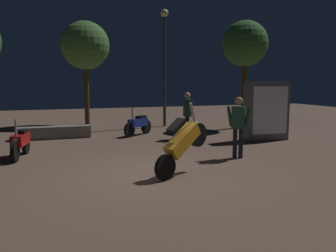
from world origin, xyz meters
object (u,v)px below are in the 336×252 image
(motorcycle_orange_foreground, at_px, (182,143))
(motorcycle_red_parked_right, at_px, (20,142))
(streetlamp_near, at_px, (164,54))
(motorcycle_blue_parked_left, at_px, (138,124))
(person_bystander_far, at_px, (187,111))
(person_rider_beside, at_px, (238,122))
(kiosk_billboard, at_px, (266,111))

(motorcycle_orange_foreground, xyz_separation_m, motorcycle_red_parked_right, (-3.59, 3.16, -0.31))
(motorcycle_red_parked_right, distance_m, streetlamp_near, 8.37)
(motorcycle_blue_parked_left, height_order, streetlamp_near, streetlamp_near)
(motorcycle_orange_foreground, relative_size, person_bystander_far, 0.95)
(motorcycle_red_parked_right, bearing_deg, person_rider_beside, 81.24)
(streetlamp_near, bearing_deg, person_rider_beside, -91.77)
(kiosk_billboard, bearing_deg, motorcycle_red_parked_right, 5.50)
(motorcycle_orange_foreground, height_order, streetlamp_near, streetlamp_near)
(streetlamp_near, distance_m, kiosk_billboard, 5.82)
(motorcycle_red_parked_right, xyz_separation_m, kiosk_billboard, (8.16, 0.32, 0.61))
(person_rider_beside, xyz_separation_m, streetlamp_near, (0.22, 7.14, 2.36))
(motorcycle_red_parked_right, xyz_separation_m, person_bystander_far, (5.57, 1.48, 0.59))
(motorcycle_red_parked_right, distance_m, person_bystander_far, 5.79)
(motorcycle_orange_foreground, height_order, motorcycle_red_parked_right, motorcycle_orange_foreground)
(motorcycle_blue_parked_left, distance_m, motorcycle_red_parked_right, 4.95)
(motorcycle_orange_foreground, height_order, kiosk_billboard, kiosk_billboard)
(person_bystander_far, relative_size, streetlamp_near, 0.32)
(person_rider_beside, height_order, person_bystander_far, person_bystander_far)
(motorcycle_blue_parked_left, distance_m, person_bystander_far, 2.12)
(streetlamp_near, bearing_deg, motorcycle_red_parked_right, -138.89)
(person_rider_beside, bearing_deg, kiosk_billboard, 170.48)
(streetlamp_near, height_order, kiosk_billboard, streetlamp_near)
(motorcycle_orange_foreground, height_order, motorcycle_blue_parked_left, motorcycle_orange_foreground)
(motorcycle_red_parked_right, height_order, streetlamp_near, streetlamp_near)
(motorcycle_blue_parked_left, xyz_separation_m, kiosk_billboard, (4.11, -2.52, 0.61))
(motorcycle_red_parked_right, relative_size, person_bystander_far, 0.96)
(motorcycle_orange_foreground, xyz_separation_m, person_rider_beside, (2.10, 1.17, 0.26))
(motorcycle_orange_foreground, bearing_deg, person_rider_beside, 1.58)
(motorcycle_orange_foreground, bearing_deg, motorcycle_blue_parked_left, 57.94)
(motorcycle_orange_foreground, height_order, person_bystander_far, person_bystander_far)
(person_rider_beside, relative_size, streetlamp_near, 0.31)
(motorcycle_red_parked_right, bearing_deg, motorcycle_orange_foreground, 59.13)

